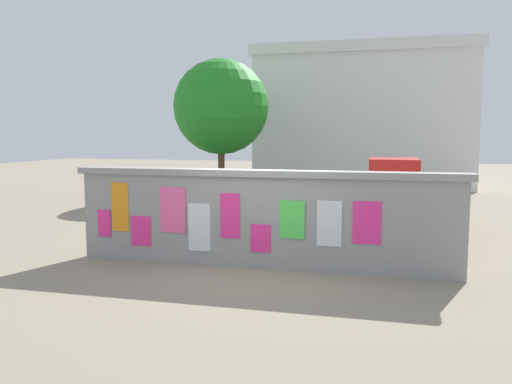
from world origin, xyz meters
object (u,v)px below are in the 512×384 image
object	(u,v)px
motorcycle	(405,235)
tree_roadside	(221,107)
auto_rickshaw_truck	(353,195)
bicycle_near	(223,207)
person_walking	(302,205)

from	to	relation	value
motorcycle	tree_roadside	distance (m)	12.02
auto_rickshaw_truck	tree_roadside	distance (m)	8.95
auto_rickshaw_truck	motorcycle	bearing A→B (deg)	-67.45
auto_rickshaw_truck	bicycle_near	bearing A→B (deg)	171.00
auto_rickshaw_truck	bicycle_near	size ratio (longest dim) A/B	2.15
tree_roadside	auto_rickshaw_truck	bearing A→B (deg)	-48.35
bicycle_near	tree_roadside	size ratio (longest dim) A/B	0.31
auto_rickshaw_truck	motorcycle	xyz separation A→B (m)	(1.23, -2.96, -0.44)
motorcycle	person_walking	size ratio (longest dim) A/B	1.16
person_walking	tree_roadside	world-z (taller)	tree_roadside
motorcycle	bicycle_near	xyz separation A→B (m)	(-4.96, 3.55, -0.10)
auto_rickshaw_truck	tree_roadside	size ratio (longest dim) A/B	0.67
person_walking	tree_roadside	xyz separation A→B (m)	(-4.82, 9.23, 2.55)
tree_roadside	bicycle_near	bearing A→B (deg)	-71.42
auto_rickshaw_truck	person_walking	world-z (taller)	auto_rickshaw_truck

